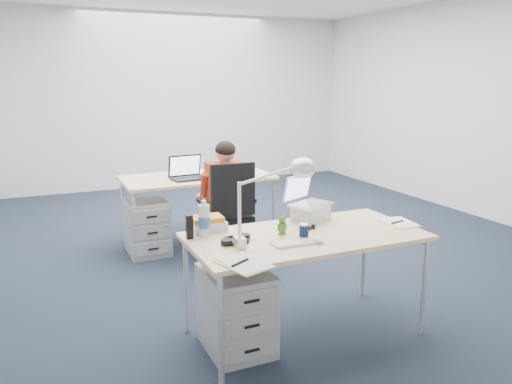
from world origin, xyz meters
TOP-DOWN VIEW (x-y plane):
  - floor at (0.00, 0.00)m, footprint 7.00×7.00m
  - room at (0.00, 0.00)m, footprint 6.02×7.02m
  - desk_near at (-0.59, -1.86)m, footprint 1.60×0.80m
  - desk_far at (-0.65, 0.42)m, footprint 1.60×0.80m
  - office_chair at (-0.59, -0.35)m, footprint 0.68×0.68m
  - seated_person at (-0.59, -0.18)m, footprint 0.37×0.64m
  - drawer_pedestal_near at (-1.11, -1.86)m, footprint 0.40×0.50m
  - drawer_pedestal_far at (-1.25, 0.27)m, footprint 0.40×0.50m
  - silver_laptop at (-0.39, -1.56)m, footprint 0.38×0.35m
  - wireless_keyboard at (-0.75, -2.00)m, footprint 0.31×0.13m
  - computer_mouse at (-0.61, -2.05)m, footprint 0.09×0.11m
  - headphones at (-1.09, -1.82)m, footprint 0.28×0.25m
  - can_koozie at (-0.65, -1.93)m, footprint 0.08×0.08m
  - water_bottle at (-1.24, -1.62)m, footprint 0.10×0.10m
  - bear_figurine at (-0.74, -1.79)m, footprint 0.07×0.05m
  - book_stack at (-1.17, -1.51)m, footprint 0.28×0.25m
  - cordless_phone at (-1.34, -1.63)m, footprint 0.05×0.03m
  - papers_left at (-1.20, -2.21)m, footprint 0.28×0.35m
  - papers_right at (0.16, -1.91)m, footprint 0.21×0.29m
  - sunglasses at (-0.52, -1.78)m, footprint 0.11×0.08m
  - desk_lamp at (-0.94, -1.93)m, footprint 0.53×0.35m
  - dark_laptop at (-0.78, 0.29)m, footprint 0.38×0.37m
  - far_cup at (-0.24, 0.49)m, footprint 0.10×0.10m
  - far_papers at (-0.85, 0.59)m, footprint 0.20×0.28m

SIDE VIEW (x-z plane):
  - floor at x=0.00m, z-range 0.00..0.00m
  - drawer_pedestal_near at x=-1.11m, z-range 0.00..0.55m
  - drawer_pedestal_far at x=-1.25m, z-range 0.00..0.55m
  - office_chair at x=-0.59m, z-range -0.22..0.79m
  - seated_person at x=-0.59m, z-range 0.01..1.19m
  - desk_near at x=-0.59m, z-range 0.32..1.05m
  - desk_far at x=-0.65m, z-range 0.32..1.05m
  - far_papers at x=-0.85m, z-range 0.73..0.74m
  - papers_right at x=0.16m, z-range 0.73..0.74m
  - papers_left at x=-1.20m, z-range 0.73..0.74m
  - wireless_keyboard at x=-0.75m, z-range 0.73..0.75m
  - sunglasses at x=-0.52m, z-range 0.73..0.75m
  - computer_mouse at x=-0.61m, z-range 0.73..0.76m
  - headphones at x=-1.09m, z-range 0.73..0.77m
  - can_koozie at x=-0.65m, z-range 0.73..0.83m
  - book_stack at x=-1.17m, z-range 0.73..0.83m
  - far_cup at x=-0.24m, z-range 0.73..0.84m
  - bear_figurine at x=-0.74m, z-range 0.73..0.86m
  - cordless_phone at x=-1.34m, z-range 0.73..0.89m
  - water_bottle at x=-1.24m, z-range 0.73..0.98m
  - dark_laptop at x=-0.78m, z-range 0.73..0.99m
  - silver_laptop at x=-0.39m, z-range 0.73..1.06m
  - desk_lamp at x=-0.94m, z-range 0.73..1.30m
  - room at x=0.00m, z-range 0.31..3.12m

